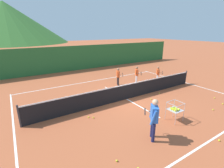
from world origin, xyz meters
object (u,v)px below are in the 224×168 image
at_px(tennis_ball_7, 117,161).
at_px(student_0, 118,75).
at_px(ball_cart, 175,109).
at_px(tennis_ball_11, 151,99).
at_px(tennis_net, 127,91).
at_px(student_1, 137,73).
at_px(tennis_ball_4, 138,168).
at_px(tennis_ball_1, 88,117).
at_px(tennis_ball_5, 159,93).
at_px(instructor, 154,116).
at_px(tennis_ball_9, 213,110).
at_px(tennis_ball_10, 223,104).
at_px(student_2, 158,73).
at_px(tennis_ball_3, 214,98).
at_px(tennis_ball_8, 93,118).
at_px(tennis_ball_2, 219,140).
at_px(tennis_ball_6, 152,114).

bearing_deg(tennis_ball_7, student_0, 55.57).
distance_m(ball_cart, tennis_ball_11, 2.55).
relative_size(tennis_net, tennis_ball_11, 170.15).
bearing_deg(student_0, student_1, -16.22).
relative_size(student_0, student_1, 0.98).
xyz_separation_m(ball_cart, tennis_ball_4, (-3.27, -1.29, -0.55)).
height_order(student_0, tennis_ball_1, student_0).
height_order(tennis_ball_5, tennis_ball_7, same).
xyz_separation_m(instructor, tennis_ball_9, (4.49, 0.01, -0.97)).
xyz_separation_m(student_1, tennis_ball_1, (-5.48, -2.95, -0.78)).
bearing_deg(tennis_ball_9, ball_cart, 170.63).
bearing_deg(tennis_ball_10, tennis_ball_1, 159.33).
height_order(instructor, tennis_ball_5, instructor).
xyz_separation_m(student_2, tennis_ball_10, (-0.08, -5.02, -0.73)).
bearing_deg(tennis_ball_7, instructor, 7.64).
bearing_deg(tennis_net, student_2, 19.47).
bearing_deg(tennis_ball_3, tennis_ball_8, 166.30).
distance_m(student_0, tennis_ball_4, 8.10).
relative_size(tennis_ball_7, tennis_ball_9, 1.00).
bearing_deg(tennis_ball_5, tennis_ball_4, -142.80).
height_order(tennis_ball_4, tennis_ball_11, same).
bearing_deg(student_0, tennis_net, -113.16).
relative_size(student_2, tennis_ball_4, 18.54).
bearing_deg(student_0, tennis_ball_9, -72.83).
bearing_deg(student_0, tennis_ball_2, -93.88).
bearing_deg(tennis_ball_9, tennis_ball_3, 25.35).
bearing_deg(tennis_ball_1, tennis_ball_10, -20.67).
height_order(tennis_net, tennis_ball_3, tennis_net).
xyz_separation_m(student_2, tennis_ball_5, (-1.87, -1.93, -0.73)).
relative_size(student_0, student_2, 1.05).
distance_m(student_0, tennis_ball_8, 5.27).
height_order(student_1, tennis_ball_11, student_1).
xyz_separation_m(tennis_ball_2, tennis_ball_10, (3.61, 1.57, 0.00)).
distance_m(tennis_ball_6, tennis_ball_9, 3.38).
bearing_deg(tennis_net, student_1, 39.66).
relative_size(tennis_ball_1, tennis_ball_7, 1.00).
xyz_separation_m(tennis_net, tennis_ball_8, (-2.74, -1.00, -0.47)).
relative_size(tennis_ball_5, tennis_ball_11, 1.00).
bearing_deg(tennis_ball_4, tennis_ball_3, 12.26).
relative_size(ball_cart, tennis_ball_11, 13.22).
height_order(ball_cart, tennis_ball_2, ball_cart).
bearing_deg(tennis_ball_6, student_1, 58.64).
distance_m(student_1, student_2, 1.81).
bearing_deg(student_0, instructor, -112.82).
xyz_separation_m(tennis_ball_8, tennis_ball_11, (3.97, 0.15, 0.00)).
relative_size(student_0, ball_cart, 1.47).
relative_size(ball_cart, tennis_ball_1, 13.22).
height_order(tennis_ball_3, tennis_ball_7, same).
bearing_deg(tennis_ball_6, tennis_ball_3, -6.95).
bearing_deg(tennis_net, tennis_ball_11, -34.37).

